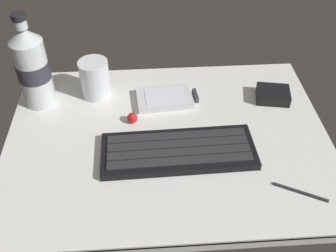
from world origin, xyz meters
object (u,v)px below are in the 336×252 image
stylus_pen (301,191)px  charger_block (273,95)px  water_bottle (32,67)px  juice_cup (95,80)px  keyboard (178,151)px  handheld_device (167,98)px  trackball_mouse (132,118)px

stylus_pen → charger_block: bearing=113.5°
water_bottle → charger_block: water_bottle is taller
water_bottle → charger_block: size_ratio=2.97×
juice_cup → stylus_pen: bearing=-39.2°
stylus_pen → water_bottle: bearing=177.6°
keyboard → charger_block: 26.83cm
juice_cup → water_bottle: water_bottle is taller
juice_cup → stylus_pen: 47.67cm
water_bottle → stylus_pen: 57.05cm
juice_cup → handheld_device: bearing=-12.1°
charger_block → stylus_pen: 25.80cm
handheld_device → water_bottle: water_bottle is taller
water_bottle → charger_block: (50.66, -2.56, -7.81)cm
water_bottle → charger_block: 51.32cm
keyboard → trackball_mouse: size_ratio=13.30×
juice_cup → water_bottle: 13.13cm
handheld_device → trackball_mouse: bearing=-139.6°
juice_cup → keyboard: bearing=-49.7°
keyboard → water_bottle: water_bottle is taller
keyboard → juice_cup: 25.79cm
water_bottle → trackball_mouse: 22.87cm
keyboard → stylus_pen: size_ratio=3.08×
trackball_mouse → stylus_pen: trackball_mouse is taller
handheld_device → water_bottle: bearing=176.8°
charger_block → stylus_pen: charger_block is taller
juice_cup → trackball_mouse: bearing=-51.2°
handheld_device → juice_cup: size_ratio=1.56×
keyboard → handheld_device: 16.20cm
handheld_device → stylus_pen: size_ratio=1.39×
keyboard → water_bottle: bearing=148.2°
juice_cup → stylus_pen: juice_cup is taller
keyboard → stylus_pen: (20.25, -10.55, -0.46)cm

